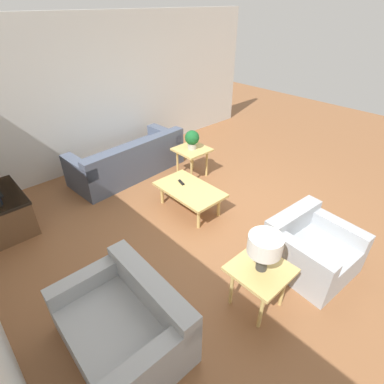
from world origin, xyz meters
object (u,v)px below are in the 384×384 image
(armchair, at_px, (310,249))
(potted_plant, at_px, (192,139))
(sofa, at_px, (129,161))
(coffee_table, at_px, (189,191))
(table_lamp, at_px, (265,246))
(side_table_plant, at_px, (192,153))
(side_table_lamp, at_px, (260,274))
(tv_stand_chest, at_px, (2,211))
(loveseat, at_px, (126,324))

(armchair, relative_size, potted_plant, 2.79)
(sofa, height_order, coffee_table, sofa)
(armchair, distance_m, potted_plant, 2.75)
(potted_plant, xyz_separation_m, table_lamp, (-2.58, 1.43, 0.11))
(coffee_table, xyz_separation_m, table_lamp, (-1.81, 0.66, 0.51))
(side_table_plant, distance_m, potted_plant, 0.27)
(side_table_lamp, bearing_deg, sofa, -9.90)
(armchair, bearing_deg, sofa, 99.73)
(side_table_lamp, bearing_deg, coffee_table, -20.10)
(tv_stand_chest, xyz_separation_m, table_lamp, (-3.30, -1.62, 0.56))
(loveseat, xyz_separation_m, coffee_table, (1.23, -1.93, 0.08))
(sofa, xyz_separation_m, side_table_lamp, (-3.43, 0.60, 0.20))
(tv_stand_chest, bearing_deg, side_table_lamp, -153.81)
(potted_plant, height_order, table_lamp, table_lamp)
(coffee_table, bearing_deg, armchair, -171.76)
(sofa, relative_size, table_lamp, 5.20)
(armchair, height_order, side_table_lamp, armchair)
(sofa, bearing_deg, side_table_plant, 129.90)
(side_table_lamp, xyz_separation_m, potted_plant, (2.58, -1.43, 0.27))
(loveseat, relative_size, potted_plant, 3.66)
(loveseat, distance_m, side_table_lamp, 1.41)
(loveseat, height_order, tv_stand_chest, loveseat)
(side_table_lamp, distance_m, potted_plant, 2.96)
(potted_plant, bearing_deg, loveseat, 126.61)
(side_table_lamp, bearing_deg, side_table_plant, -28.93)
(armchair, height_order, side_table_plant, armchair)
(sofa, distance_m, table_lamp, 3.53)
(tv_stand_chest, bearing_deg, sofa, -86.58)
(armchair, relative_size, side_table_lamp, 1.69)
(sofa, distance_m, armchair, 3.54)
(sofa, xyz_separation_m, tv_stand_chest, (-0.13, 2.22, 0.02))
(sofa, distance_m, tv_stand_chest, 2.23)
(sofa, relative_size, armchair, 2.29)
(loveseat, bearing_deg, table_lamp, 66.56)
(side_table_plant, distance_m, table_lamp, 2.98)
(side_table_lamp, bearing_deg, tv_stand_chest, 26.19)
(side_table_lamp, bearing_deg, loveseat, 65.42)
(loveseat, bearing_deg, sofa, 147.93)
(sofa, xyz_separation_m, coffee_table, (-1.62, -0.06, 0.07))
(coffee_table, relative_size, table_lamp, 2.54)
(coffee_table, xyz_separation_m, side_table_plant, (0.77, -0.76, 0.13))
(side_table_plant, relative_size, table_lamp, 1.35)
(side_table_plant, height_order, side_table_lamp, same)
(armchair, height_order, coffee_table, armchair)
(sofa, xyz_separation_m, armchair, (-3.52, -0.34, -0.00))
(loveseat, relative_size, side_table_plant, 2.21)
(tv_stand_chest, bearing_deg, table_lamp, -153.81)
(loveseat, distance_m, tv_stand_chest, 2.74)
(armchair, relative_size, side_table_plant, 1.69)
(side_table_lamp, relative_size, table_lamp, 1.35)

